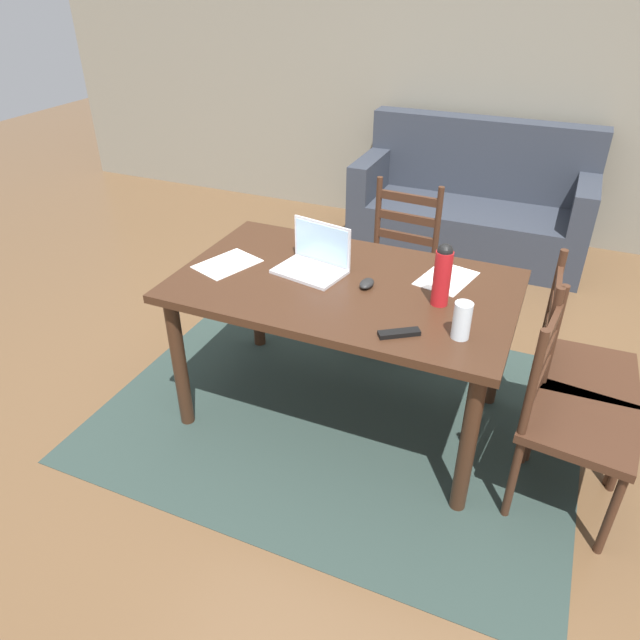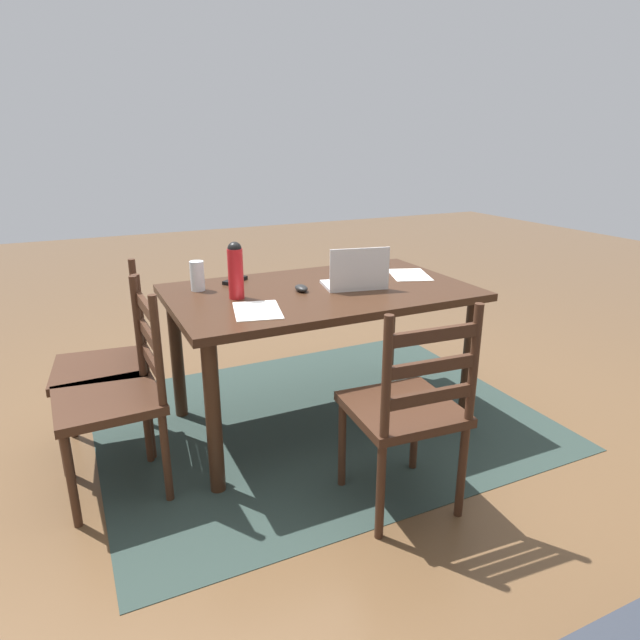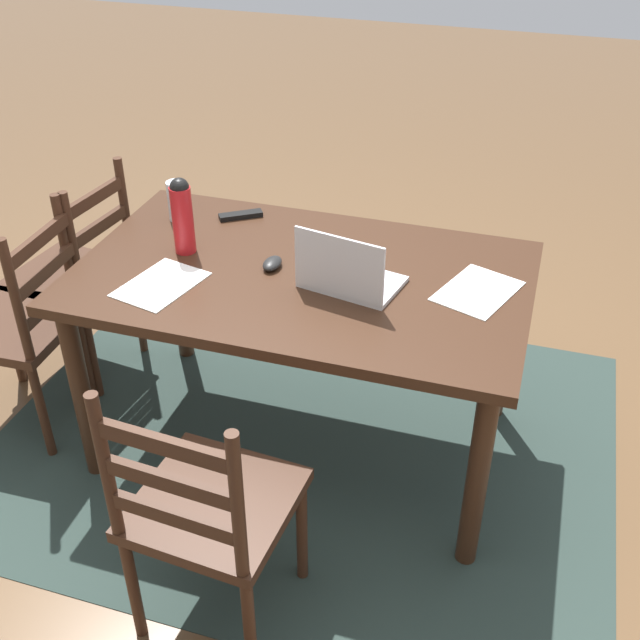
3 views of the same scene
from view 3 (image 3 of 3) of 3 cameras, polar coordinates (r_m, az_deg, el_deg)
ground_plane at (r=3.19m, az=-1.14°, el=-8.64°), size 14.00×14.00×0.00m
area_rug at (r=3.19m, az=-1.14°, el=-8.60°), size 2.39×1.88×0.01m
dining_table at (r=2.78m, az=-1.30°, el=1.79°), size 1.57×0.95×0.78m
chair_far_head at (r=2.32m, az=-8.15°, el=-13.55°), size 0.47×0.47×0.95m
chair_right_far at (r=3.23m, az=-20.79°, el=-0.29°), size 0.45×0.45×0.95m
chair_right_near at (r=3.48m, az=-17.32°, el=3.00°), size 0.49×0.49×0.95m
laptop at (r=2.60m, az=1.96°, el=3.30°), size 0.36×0.28×0.23m
water_bottle at (r=2.84m, az=-9.97°, el=7.57°), size 0.08×0.08×0.28m
drinking_glass at (r=3.11m, az=-10.33°, el=8.51°), size 0.07×0.07×0.16m
computer_mouse at (r=2.76m, az=-3.46°, el=4.15°), size 0.06×0.10×0.03m
tv_remote at (r=3.12m, az=-5.78°, el=7.58°), size 0.17×0.13×0.02m
paper_stack_left at (r=2.71m, az=-11.48°, el=2.55°), size 0.27×0.34×0.00m
paper_stack_right at (r=2.67m, az=11.37°, el=2.07°), size 0.30×0.35×0.00m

